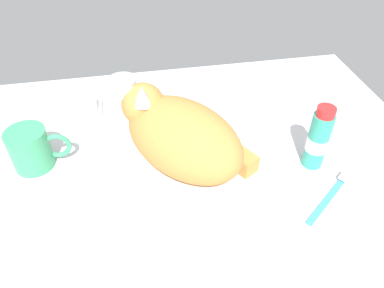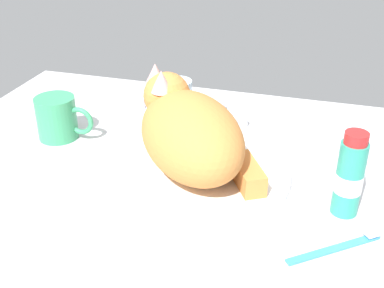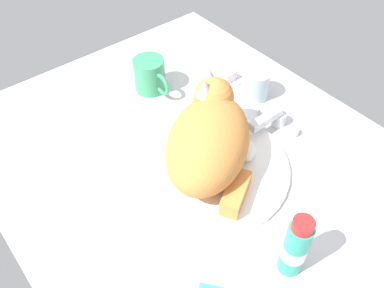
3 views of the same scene
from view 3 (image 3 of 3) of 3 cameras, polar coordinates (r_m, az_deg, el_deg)
The scene contains 9 objects.
ground_plane at distance 91.08cm, azimuth 2.10°, elevation -4.01°, with size 110.00×82.50×3.00cm, color silver.
sink_basin at distance 89.49cm, azimuth 2.14°, elevation -3.16°, with size 35.70×35.70×1.16cm, color white.
faucet at distance 99.21cm, azimuth 11.36°, elevation 3.39°, with size 12.23×11.39×5.34cm.
cat at distance 84.46cm, azimuth 2.49°, elevation 0.89°, with size 29.21×31.46×16.46cm.
coffee_mug at distance 107.66cm, azimuth -5.84°, elevation 9.50°, with size 12.32×8.13×8.88cm.
rinse_cup at distance 106.29cm, azimuth 8.81°, elevation 8.17°, with size 7.00×7.00×7.61cm.
soap_dish at distance 112.89cm, azimuth 4.33°, elevation 9.16°, with size 9.00×6.40×1.20cm, color white.
soap_bar at distance 111.75cm, azimuth 4.38°, elevation 9.94°, with size 6.79×4.01×2.63cm, color silver.
toothpaste_bottle at distance 73.17cm, azimuth 14.20°, elevation -13.77°, with size 4.37×4.37×14.38cm.
Camera 3 is at (42.88, -39.32, 68.58)cm, focal length 38.29 mm.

